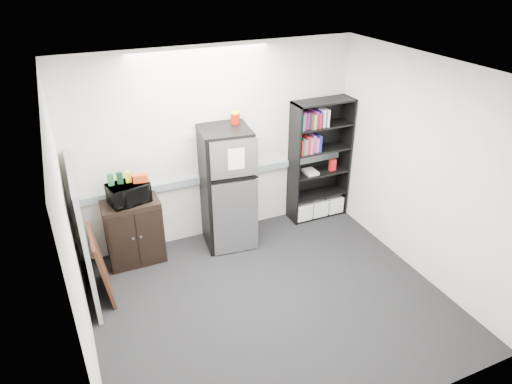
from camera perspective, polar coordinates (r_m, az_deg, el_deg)
floor at (r=5.59m, az=1.92°, el=-13.56°), size 4.00×4.00×0.00m
wall_back at (r=6.27m, az=-4.84°, el=5.80°), size 4.00×0.02×2.70m
wall_right at (r=5.87m, az=20.05°, el=2.55°), size 0.02×3.50×2.70m
wall_left at (r=4.43m, az=-21.97°, el=-6.43°), size 0.02×3.50×2.70m
ceiling at (r=4.31m, az=2.50°, el=14.47°), size 4.00×3.50×0.02m
electrical_raceway at (r=6.42m, az=-4.59°, el=1.98°), size 3.92×0.05×0.10m
wall_note at (r=6.09m, az=-8.02°, el=6.98°), size 0.14×0.00×0.10m
bookshelf at (r=6.89m, az=7.92°, el=3.80°), size 0.90×0.34×1.85m
cubicle_partition at (r=5.63m, az=-20.81°, el=-4.99°), size 0.06×1.30×1.62m
cabinet at (r=6.21m, az=-15.00°, el=-4.77°), size 0.71×0.48×0.89m
microwave at (r=5.91m, az=-15.65°, el=-0.12°), size 0.54×0.43×0.27m
snack_box_a at (r=5.84m, az=-17.73°, el=1.49°), size 0.07×0.05×0.15m
snack_box_b at (r=5.84m, az=-16.66°, el=1.70°), size 0.08×0.07×0.15m
snack_box_c at (r=5.86m, az=-15.68°, el=1.84°), size 0.07×0.05×0.14m
snack_bag at (r=5.83m, az=-14.25°, el=1.72°), size 0.20×0.13×0.10m
refrigerator at (r=6.19m, az=-3.69°, el=0.47°), size 0.71×0.74×1.71m
coffee_can at (r=6.00m, az=-2.61°, el=9.34°), size 0.13×0.13×0.17m
framed_poster at (r=5.72m, az=-18.73°, el=-8.63°), size 0.15×0.67×0.86m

